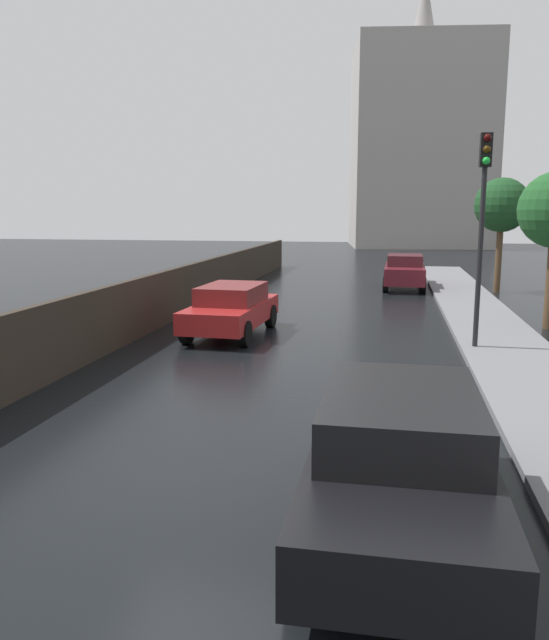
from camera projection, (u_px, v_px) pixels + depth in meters
The scene contains 7 objects.
ground at pixel (203, 475), 8.04m from camera, with size 120.00×120.00×0.00m, color black.
car_black_near_kerb at pixel (400, 458), 6.61m from camera, with size 1.92×4.46×1.47m.
car_red_mid_road at pixel (232, 308), 16.96m from camera, with size 1.92×4.19×1.36m.
car_maroon_far_ahead at pixel (405, 271), 26.92m from camera, with size 1.79×4.36×1.47m.
traffic_light at pixel (483, 203), 14.38m from camera, with size 0.26×0.39×4.94m.
street_tree_mid at pixel (502, 206), 25.23m from camera, with size 2.18×2.18×4.65m.
distant_tower at pixel (419, 146), 57.41m from camera, with size 13.29×12.26×24.01m.
Camera 1 is at (2.29, -7.28, 3.36)m, focal length 35.12 mm.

